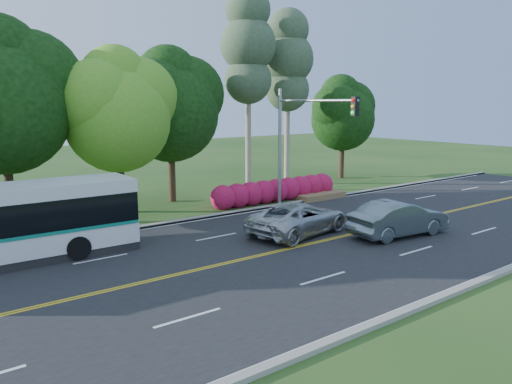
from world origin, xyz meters
TOP-DOWN VIEW (x-y plane):
  - ground at (0.00, 0.00)m, footprint 120.00×120.00m
  - road at (0.00, 0.00)m, footprint 60.00×14.00m
  - curb_north at (0.00, 7.15)m, footprint 60.00×0.30m
  - curb_south at (0.00, -7.15)m, footprint 60.00×0.30m
  - grass_verge at (0.00, 9.00)m, footprint 60.00×4.00m
  - lane_markings at (-0.09, 0.00)m, footprint 57.60×13.82m
  - tree_row at (-5.15, 12.13)m, footprint 44.70×9.10m
  - bougainvillea_hedge at (7.18, 8.15)m, footprint 9.50×2.25m
  - traffic_signal at (6.49, 5.40)m, footprint 0.42×6.10m
  - sedan at (6.40, -1.51)m, footprint 5.19×2.34m
  - suv at (2.91, 1.58)m, footprint 5.87×3.47m

SIDE VIEW (x-z plane):
  - ground at x=0.00m, z-range 0.00..0.00m
  - road at x=0.00m, z-range 0.00..0.02m
  - lane_markings at x=-0.09m, z-range 0.02..0.02m
  - grass_verge at x=0.00m, z-range 0.00..0.10m
  - curb_north at x=0.00m, z-range 0.00..0.15m
  - curb_south at x=0.00m, z-range 0.00..0.15m
  - bougainvillea_hedge at x=7.18m, z-range -0.03..1.47m
  - suv at x=2.91m, z-range 0.02..1.55m
  - sedan at x=6.40m, z-range 0.02..1.67m
  - traffic_signal at x=6.49m, z-range 1.17..8.17m
  - tree_row at x=-5.15m, z-range -0.19..13.65m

